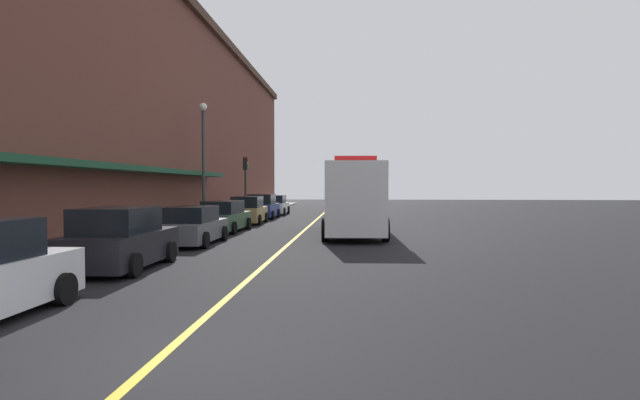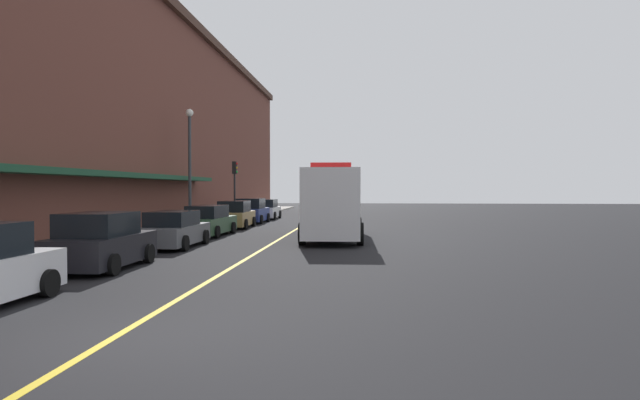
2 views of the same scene
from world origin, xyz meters
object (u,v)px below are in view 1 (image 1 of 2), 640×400
Objects in this scene: parked_car_6 at (275,205)px; box_truck at (353,199)px; parked_car_3 at (224,217)px; parked_car_5 at (262,207)px; parked_car_1 at (120,240)px; traffic_light_near at (246,175)px; parked_car_2 at (192,226)px; parking_meter_2 at (220,208)px; street_lamp_left at (203,150)px; parking_meter_3 at (244,204)px; parked_car_4 at (248,211)px; parking_meter_0 at (213,209)px.

parked_car_6 is 0.47× the size of box_truck.
parked_car_5 is at bearing 1.13° from parked_car_3.
parked_car_1 is 0.99× the size of traffic_light_near.
parked_car_2 is 1.10× the size of parked_car_5.
parking_meter_2 is 3.64m from street_lamp_left.
parking_meter_3 is at bearing 8.53° from parked_car_3.
parked_car_4 reaches higher than parking_meter_0.
street_lamp_left is (-1.95, -7.73, 3.57)m from parked_car_5.
parked_car_6 is at bearing 80.91° from street_lamp_left.
parked_car_2 is 9.73m from parking_meter_2.
parked_car_5 is 6.56m from parking_meter_2.
parked_car_6 is 3.36× the size of parking_meter_0.
parked_car_5 is 13.10m from box_truck.
box_truck is (6.46, 4.73, 0.99)m from parked_car_2.
parked_car_1 is 0.94× the size of parked_car_2.
street_lamp_left reaches higher than parked_car_4.
parked_car_1 is at bearing 178.61° from parked_car_2.
parking_meter_2 is (-1.35, -6.41, 0.23)m from parked_car_5.
parked_car_6 is 5.36m from parking_meter_3.
street_lamp_left is at bearing -114.30° from box_truck.
parked_car_1 is 14.19m from parking_meter_0.
parking_meter_3 is at bearing 14.20° from parked_car_4.
parked_car_6 is 13.11m from parking_meter_0.
parked_car_1 is at bearing -84.93° from parking_meter_2.
street_lamp_left is at bearing 36.15° from parked_car_3.
parked_car_2 is at bearing -85.01° from traffic_light_near.
parked_car_4 is at bearing 0.20° from parked_car_2.
parked_car_6 is 3.36× the size of parking_meter_3.
parked_car_5 reaches higher than parking_meter_3.
parking_meter_3 is (-7.95, 11.22, -0.66)m from box_truck.
parked_car_2 is 0.65× the size of street_lamp_left.
parked_car_4 reaches higher than parking_meter_2.
parked_car_6 is at bearing -0.39° from parked_car_2.
parked_car_5 is 2.68m from traffic_light_near.
box_truck reaches higher than parked_car_6.
traffic_light_near is at bearing 7.98° from parked_car_3.
street_lamp_left is at bearing -94.48° from parking_meter_3.
parked_car_5 reaches higher than parking_meter_2.
parking_meter_3 is 0.31× the size of traffic_light_near.
parked_car_4 is 3.24× the size of parking_meter_2.
parked_car_5 reaches higher than parked_car_4.
parked_car_5 reaches higher than parked_car_2.
street_lamp_left is 8.13m from traffic_light_near.
parked_car_1 is 0.45× the size of box_truck.
traffic_light_near is at bearing 4.50° from parked_car_2.
parking_meter_3 is at bearing 4.83° from parked_car_2.
parked_car_1 is at bearing -86.60° from traffic_light_near.
parked_car_4 reaches higher than parked_car_3.
parked_car_4 is at bearing 178.85° from parked_car_6.
parked_car_4 reaches higher than parking_meter_3.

